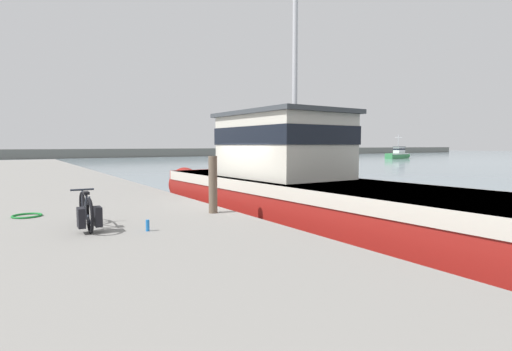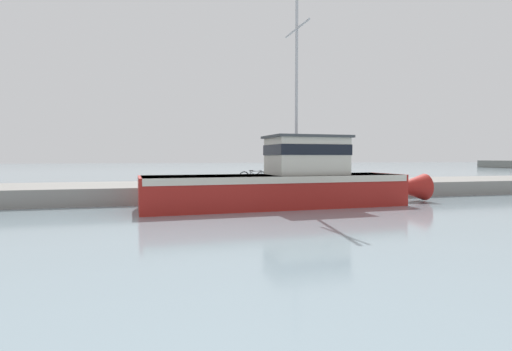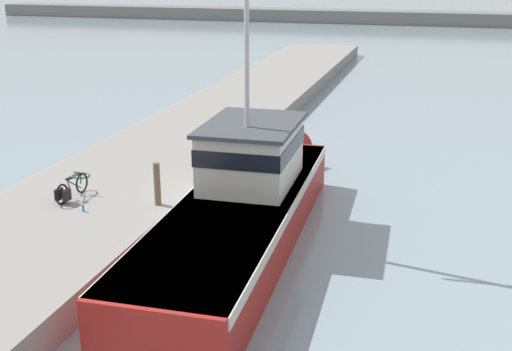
# 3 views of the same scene
# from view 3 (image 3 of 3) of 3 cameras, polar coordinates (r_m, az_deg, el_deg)

# --- Properties ---
(ground_plane) EXTENTS (320.00, 320.00, 0.00)m
(ground_plane) POSITION_cam_3_polar(r_m,az_deg,el_deg) (20.37, -2.40, -4.38)
(ground_plane) COLOR gray
(dock_pier) EXTENTS (5.96, 80.00, 0.86)m
(dock_pier) POSITION_cam_3_polar(r_m,az_deg,el_deg) (21.91, -13.30, -1.99)
(dock_pier) COLOR gray
(dock_pier) RESTS_ON ground_plane
(fishing_boat_main) EXTENTS (3.58, 14.83, 10.12)m
(fishing_boat_main) POSITION_cam_3_polar(r_m,az_deg,el_deg) (18.85, -1.05, -2.30)
(fishing_boat_main) COLOR maroon
(fishing_boat_main) RESTS_ON ground_plane
(bicycle_touring) EXTENTS (0.46, 1.73, 0.71)m
(bicycle_touring) POSITION_cam_3_polar(r_m,az_deg,el_deg) (20.69, -16.29, -1.25)
(bicycle_touring) COLOR black
(bicycle_touring) RESTS_ON dock_pier
(mooring_post) EXTENTS (0.20, 0.20, 1.33)m
(mooring_post) POSITION_cam_3_polar(r_m,az_deg,el_deg) (19.60, -8.78, -0.75)
(mooring_post) COLOR brown
(mooring_post) RESTS_ON dock_pier
(hose_coil) EXTENTS (0.62, 0.62, 0.04)m
(hose_coil) POSITION_cam_3_polar(r_m,az_deg,el_deg) (22.98, -15.31, -0.01)
(hose_coil) COLOR #197A2D
(hose_coil) RESTS_ON dock_pier
(water_bottle_by_bike) EXTENTS (0.07, 0.07, 0.21)m
(water_bottle_by_bike) POSITION_cam_3_polar(r_m,az_deg,el_deg) (19.71, -15.11, -2.81)
(water_bottle_by_bike) COLOR blue
(water_bottle_by_bike) RESTS_ON dock_pier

